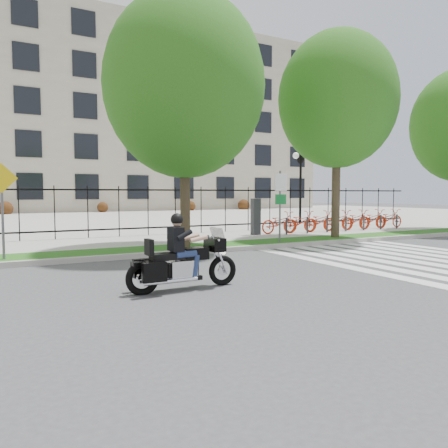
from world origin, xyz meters
name	(u,v)px	position (x,y,z in m)	size (l,w,h in m)	color
ground	(278,276)	(0.00, 0.00, 0.00)	(120.00, 120.00, 0.00)	#3E3E41
curb	(201,251)	(0.00, 4.10, 0.07)	(60.00, 0.20, 0.15)	#A3A199
grass_verge	(190,248)	(0.00, 4.95, 0.07)	(60.00, 1.50, 0.15)	#1A5916
sidewalk	(163,241)	(0.00, 7.45, 0.07)	(60.00, 3.50, 0.15)	#9F9C95
plaza	(79,218)	(0.00, 25.00, 0.05)	(80.00, 34.00, 0.10)	#9F9C95
crosswalk_stripes	(421,260)	(4.83, 0.00, 0.01)	(5.70, 8.00, 0.01)	silver
iron_fence	(148,211)	(0.00, 9.20, 1.15)	(30.00, 0.06, 2.00)	black
office_building	(45,121)	(0.00, 44.92, 9.97)	(60.00, 21.90, 20.15)	#A79B86
lamp_post_right	(301,170)	(10.00, 12.00, 3.21)	(1.06, 0.70, 4.25)	black
street_tree_1	(184,85)	(-0.16, 4.95, 5.26)	(5.09, 5.09, 8.05)	#35281D
street_tree_2	(337,100)	(6.20, 4.95, 5.44)	(4.55, 4.55, 7.92)	#35281D
bike_share_station	(337,220)	(8.37, 7.20, 0.62)	(8.87, 0.85, 1.50)	#2D2D33
sign_pole_regulatory	(280,197)	(3.31, 4.58, 1.74)	(0.50, 0.09, 2.50)	#59595B
sign_pole_warning	(2,198)	(-5.42, 4.58, 1.74)	(0.78, 0.09, 2.49)	#59595B
motorcycle_rider	(183,259)	(-2.45, -0.32, 0.59)	(2.31, 0.68, 1.78)	black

